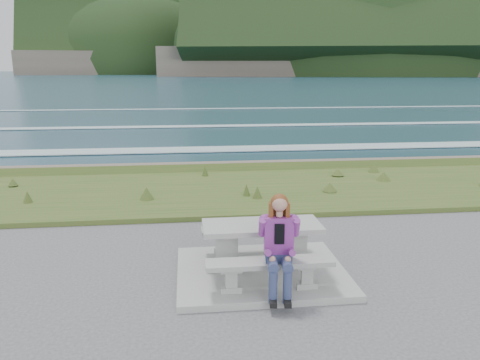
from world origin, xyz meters
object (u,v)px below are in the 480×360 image
object	(u,v)px
bench_landward	(270,267)
bench_seaward	(255,233)
seated_woman	(279,259)
picnic_table	(262,234)

from	to	relation	value
bench_landward	bench_seaward	world-z (taller)	same
bench_landward	seated_woman	world-z (taller)	seated_woman
picnic_table	seated_woman	size ratio (longest dim) A/B	1.29
picnic_table	bench_landward	bearing A→B (deg)	-90.00
bench_seaward	seated_woman	bearing A→B (deg)	-86.01
picnic_table	bench_landward	size ratio (longest dim) A/B	1.00
picnic_table	bench_seaward	bearing A→B (deg)	90.00
bench_landward	seated_woman	distance (m)	0.24
bench_seaward	seated_woman	xyz separation A→B (m)	(0.11, -1.53, 0.17)
bench_seaward	picnic_table	bearing A→B (deg)	-90.00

